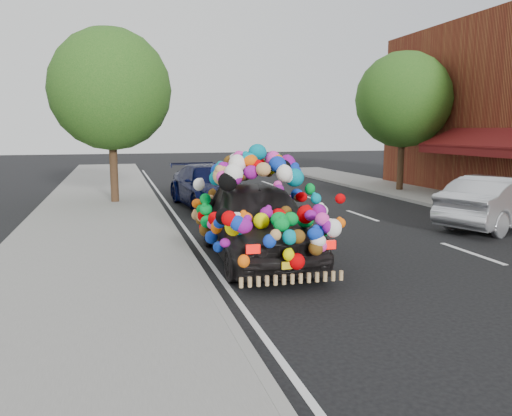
{
  "coord_description": "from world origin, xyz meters",
  "views": [
    {
      "loc": [
        -3.75,
        -8.85,
        2.64
      ],
      "look_at": [
        -1.05,
        0.69,
        1.09
      ],
      "focal_mm": 35.0,
      "sensor_mm": 36.0,
      "label": 1
    }
  ],
  "objects": [
    {
      "name": "sidewalk",
      "position": [
        -4.3,
        0.0,
        0.06
      ],
      "size": [
        4.0,
        60.0,
        0.12
      ],
      "primitive_type": "cube",
      "color": "gray",
      "rests_on": "ground"
    },
    {
      "name": "navy_sedan",
      "position": [
        -0.63,
        8.08,
        0.73
      ],
      "size": [
        2.54,
        5.19,
        1.45
      ],
      "primitive_type": "imported",
      "rotation": [
        0.0,
        0.0,
        0.1
      ],
      "color": "black",
      "rests_on": "ground"
    },
    {
      "name": "tree_far_b",
      "position": [
        8.0,
        10.0,
        3.89
      ],
      "size": [
        4.0,
        4.0,
        5.9
      ],
      "color": "#332114",
      "rests_on": "ground"
    },
    {
      "name": "silver_hatchback",
      "position": [
        6.3,
        2.24,
        0.71
      ],
      "size": [
        4.56,
        2.99,
        1.42
      ],
      "primitive_type": "imported",
      "rotation": [
        0.0,
        0.0,
        1.95
      ],
      "color": "#AAACB2",
      "rests_on": "ground"
    },
    {
      "name": "ground",
      "position": [
        0.0,
        0.0,
        0.0
      ],
      "size": [
        100.0,
        100.0,
        0.0
      ],
      "primitive_type": "plane",
      "color": "black",
      "rests_on": "ground"
    },
    {
      "name": "tree_near_sidewalk",
      "position": [
        -3.8,
        9.5,
        4.02
      ],
      "size": [
        4.2,
        4.2,
        6.13
      ],
      "color": "#332114",
      "rests_on": "ground"
    },
    {
      "name": "plush_art_car",
      "position": [
        -0.98,
        0.89,
        1.16
      ],
      "size": [
        2.42,
        4.96,
        2.24
      ],
      "rotation": [
        0.0,
        0.0,
        -0.04
      ],
      "color": "black",
      "rests_on": "ground"
    },
    {
      "name": "lane_markings",
      "position": [
        3.6,
        0.0,
        0.01
      ],
      "size": [
        6.0,
        50.0,
        0.01
      ],
      "primitive_type": null,
      "color": "silver",
      "rests_on": "ground"
    },
    {
      "name": "kerb",
      "position": [
        -2.35,
        0.0,
        0.07
      ],
      "size": [
        0.15,
        60.0,
        0.13
      ],
      "primitive_type": "cube",
      "color": "gray",
      "rests_on": "ground"
    }
  ]
}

